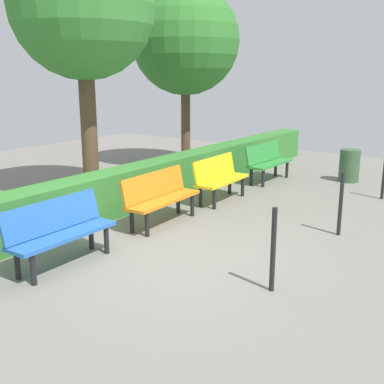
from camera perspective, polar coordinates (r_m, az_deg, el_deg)
The scene contains 12 objects.
ground_plane at distance 6.69m, azimuth -3.98°, elevation -7.33°, with size 19.33×19.33×0.00m, color gray.
bench_green at distance 11.08m, azimuth 9.06°, elevation 3.78°, with size 1.50×0.51×0.86m.
bench_yellow at distance 9.23m, azimuth 3.32°, elevation 1.84°, with size 1.44×0.50×0.86m.
bench_orange at distance 7.83m, azimuth -3.89°, elevation -0.40°, with size 1.60×0.52×0.86m.
bench_blue at distance 6.38m, azimuth -15.67°, elevation -4.35°, with size 1.53×0.49×0.86m.
hedge_row at distance 8.41m, azimuth -9.85°, elevation -0.20°, with size 15.33×0.56×0.78m, color #387F33.
tree_near at distance 12.54m, azimuth -0.80°, elevation 17.75°, with size 2.73×2.73×4.61m.
tree_mid at distance 9.66m, azimuth -13.06°, elevation 20.89°, with size 2.74×2.74×5.03m.
railing_post_near at distance 10.08m, azimuth 22.13°, elevation 1.99°, with size 0.06×0.06×1.00m, color black.
railing_post_mid at distance 7.59m, azimuth 17.47°, elevation -1.37°, with size 0.06×0.06×1.00m, color black.
railing_post_far at distance 5.48m, azimuth 9.74°, elevation -6.88°, with size 0.06×0.06×1.00m, color black.
trash_bin at distance 11.48m, azimuth 18.43°, elevation 3.04°, with size 0.46×0.46×0.74m, color #385938.
Camera 1 is at (4.82, 3.94, 2.46)m, focal length 44.28 mm.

